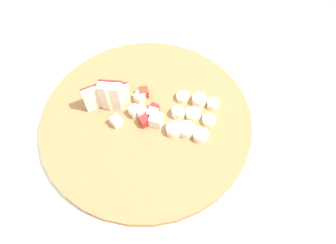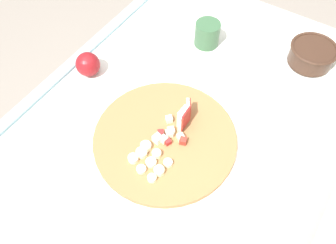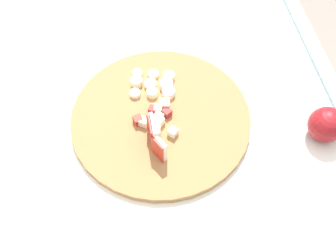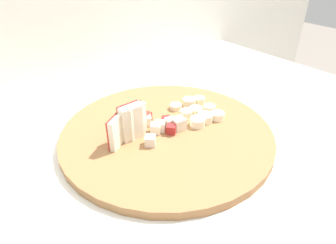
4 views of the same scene
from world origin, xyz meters
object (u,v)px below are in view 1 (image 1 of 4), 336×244
Objects in this scene: banana_slice_rows at (192,118)px; apple_dice_pile at (143,111)px; cutting_board at (146,120)px; apple_wedge_fan at (110,96)px.

apple_dice_pile is at bearing 178.30° from banana_slice_rows.
cutting_board is at bearing -177.10° from banana_slice_rows.
cutting_board is 3.53× the size of banana_slice_rows.
banana_slice_rows is (0.08, 0.00, 0.01)m from cutting_board.
apple_dice_pile is (0.06, -0.01, -0.02)m from apple_wedge_fan.
cutting_board is 0.08m from banana_slice_rows.
banana_slice_rows is (0.15, -0.01, -0.02)m from apple_wedge_fan.
apple_dice_pile is at bearing 130.73° from cutting_board.
apple_wedge_fan is 0.15m from banana_slice_rows.
apple_dice_pile reaches higher than cutting_board.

